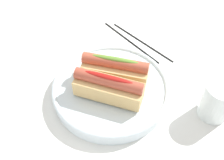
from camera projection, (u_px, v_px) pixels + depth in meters
ground_plane at (111, 94)px, 0.67m from camera, size 2.40×2.40×0.00m
serving_bowl at (112, 90)px, 0.66m from camera, size 0.27×0.27×0.03m
hotdog_front at (115, 69)px, 0.64m from camera, size 0.16×0.07×0.06m
hotdog_back at (109, 87)px, 0.60m from camera, size 0.15×0.06×0.06m
water_glass at (216, 102)px, 0.61m from camera, size 0.07×0.07×0.09m
chopstick_near at (131, 42)px, 0.79m from camera, size 0.20×0.11×0.01m
chopstick_far at (142, 42)px, 0.79m from camera, size 0.20×0.09×0.01m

